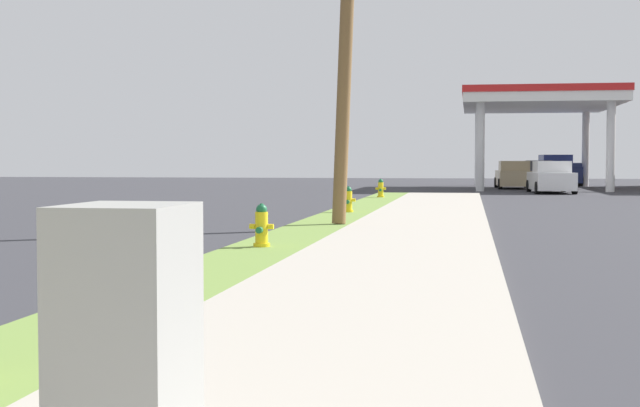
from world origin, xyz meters
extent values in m
cylinder|color=yellow|center=(0.62, 13.34, 0.15)|extent=(0.29, 0.29, 0.06)
cylinder|color=yellow|center=(0.62, 13.34, 0.42)|extent=(0.22, 0.22, 0.60)
sphere|color=#196038|center=(0.62, 13.34, 0.76)|extent=(0.19, 0.19, 0.19)
cylinder|color=#196038|center=(0.62, 13.34, 0.84)|extent=(0.06, 0.06, 0.05)
cylinder|color=yellow|center=(0.46, 13.34, 0.47)|extent=(0.10, 0.09, 0.09)
cylinder|color=yellow|center=(0.78, 13.34, 0.47)|extent=(0.10, 0.09, 0.09)
cylinder|color=#196038|center=(0.62, 13.17, 0.42)|extent=(0.11, 0.12, 0.11)
cylinder|color=yellow|center=(0.72, 23.93, 0.15)|extent=(0.29, 0.29, 0.06)
cylinder|color=yellow|center=(0.72, 23.93, 0.42)|extent=(0.22, 0.22, 0.60)
sphere|color=#196038|center=(0.72, 23.93, 0.76)|extent=(0.19, 0.19, 0.19)
cylinder|color=#196038|center=(0.72, 23.93, 0.84)|extent=(0.06, 0.06, 0.05)
cylinder|color=yellow|center=(0.56, 23.93, 0.47)|extent=(0.10, 0.09, 0.09)
cylinder|color=yellow|center=(0.88, 23.93, 0.47)|extent=(0.10, 0.09, 0.09)
cylinder|color=#196038|center=(0.72, 23.76, 0.42)|extent=(0.11, 0.12, 0.11)
cylinder|color=yellow|center=(0.62, 34.55, 0.15)|extent=(0.29, 0.29, 0.06)
cylinder|color=yellow|center=(0.62, 34.55, 0.42)|extent=(0.22, 0.22, 0.60)
sphere|color=#196038|center=(0.62, 34.55, 0.76)|extent=(0.19, 0.19, 0.19)
cylinder|color=#196038|center=(0.62, 34.55, 0.84)|extent=(0.06, 0.06, 0.05)
cylinder|color=yellow|center=(0.46, 34.55, 0.47)|extent=(0.10, 0.09, 0.09)
cylinder|color=yellow|center=(0.78, 34.55, 0.47)|extent=(0.10, 0.09, 0.09)
cylinder|color=#196038|center=(0.62, 34.38, 0.42)|extent=(0.11, 0.12, 0.11)
cylinder|color=brown|center=(1.27, 19.28, 4.39)|extent=(0.68, 0.94, 8.54)
cube|color=gray|center=(2.61, 2.06, 0.76)|extent=(0.53, 0.66, 1.29)
cylinder|color=silver|center=(4.69, 45.94, 2.30)|extent=(0.44, 0.44, 4.59)
cylinder|color=silver|center=(11.21, 45.94, 2.30)|extent=(0.44, 0.44, 4.59)
cylinder|color=silver|center=(4.69, 56.06, 2.30)|extent=(0.44, 0.44, 4.59)
cylinder|color=silver|center=(11.21, 56.06, 2.30)|extent=(0.44, 0.44, 4.59)
cube|color=white|center=(7.95, 51.00, 4.84)|extent=(8.32, 11.93, 0.50)
cube|color=red|center=(7.95, 51.00, 5.27)|extent=(8.42, 12.03, 0.36)
cube|color=#47474C|center=(7.95, 45.94, 0.80)|extent=(0.70, 1.10, 1.60)
cube|color=#47474C|center=(7.95, 56.06, 0.80)|extent=(0.70, 1.10, 1.60)
cube|color=white|center=(8.11, 44.00, 0.59)|extent=(2.07, 4.60, 0.85)
cube|color=white|center=(8.12, 43.77, 1.29)|extent=(1.71, 2.11, 0.56)
cylinder|color=black|center=(7.15, 45.65, 0.30)|extent=(0.25, 0.61, 0.60)
cylinder|color=black|center=(8.87, 45.74, 0.30)|extent=(0.25, 0.61, 0.60)
cylinder|color=black|center=(7.35, 42.25, 0.30)|extent=(0.25, 0.61, 0.60)
cylinder|color=black|center=(9.07, 42.35, 0.30)|extent=(0.25, 0.61, 0.60)
cube|color=tan|center=(6.64, 51.00, 0.59)|extent=(1.97, 4.56, 0.85)
cube|color=tan|center=(6.64, 50.77, 1.29)|extent=(1.67, 2.08, 0.56)
cylinder|color=black|center=(5.72, 52.67, 0.30)|extent=(0.24, 0.61, 0.60)
cylinder|color=black|center=(7.44, 52.73, 0.30)|extent=(0.24, 0.61, 0.60)
cylinder|color=black|center=(5.83, 49.27, 0.30)|extent=(0.24, 0.61, 0.60)
cylinder|color=black|center=(7.55, 49.33, 0.30)|extent=(0.24, 0.61, 0.60)
cube|color=navy|center=(9.74, 57.74, 0.71)|extent=(2.50, 5.56, 1.00)
cube|color=navy|center=(9.65, 58.71, 1.59)|extent=(2.02, 2.22, 0.76)
cube|color=navy|center=(9.85, 56.56, 1.33)|extent=(2.14, 3.08, 0.24)
cylinder|color=black|center=(8.59, 59.79, 0.38)|extent=(0.29, 0.78, 0.76)
cylinder|color=black|center=(10.48, 59.97, 0.38)|extent=(0.29, 0.78, 0.76)
cylinder|color=black|center=(8.99, 55.51, 0.38)|extent=(0.29, 0.78, 0.76)
cylinder|color=black|center=(10.88, 55.69, 0.38)|extent=(0.29, 0.78, 0.76)
camera|label=1|loc=(4.15, -1.83, 1.61)|focal=50.86mm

